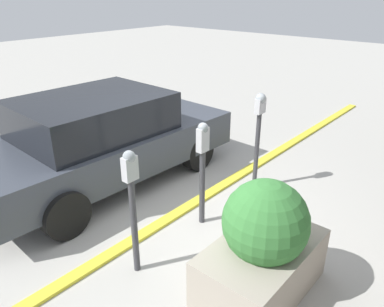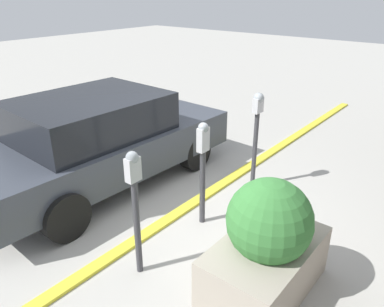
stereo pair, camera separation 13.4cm
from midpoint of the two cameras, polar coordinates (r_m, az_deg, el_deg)
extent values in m
plane|color=#ADAAA3|center=(5.33, -0.07, -9.08)|extent=(40.00, 40.00, 0.00)
cube|color=gold|center=(5.36, -0.72, -8.60)|extent=(13.50, 0.16, 0.04)
cylinder|color=#38383D|center=(4.10, -7.85, -11.04)|extent=(0.07, 0.07, 1.14)
cube|color=#B7B7BC|center=(3.75, -8.45, -2.28)|extent=(0.15, 0.09, 0.26)
sphere|color=gray|center=(3.69, -8.57, -0.50)|extent=(0.13, 0.13, 0.13)
cylinder|color=#38383D|center=(4.89, 2.34, -5.25)|extent=(0.08, 0.08, 1.04)
cube|color=#B7B7BC|center=(4.60, 2.48, 2.11)|extent=(0.16, 0.09, 0.31)
sphere|color=gray|center=(4.54, 2.52, 3.92)|extent=(0.13, 0.13, 0.13)
cylinder|color=#38383D|center=(5.79, 10.47, 0.27)|extent=(0.07, 0.07, 1.23)
cube|color=#B7B7BC|center=(5.55, 11.03, 7.13)|extent=(0.18, 0.09, 0.22)
sphere|color=gray|center=(5.52, 11.12, 8.23)|extent=(0.16, 0.16, 0.16)
cube|color=#A39989|center=(4.06, 11.44, -16.78)|extent=(1.38, 0.81, 0.57)
sphere|color=#387A38|center=(3.72, 12.15, -10.19)|extent=(0.85, 0.85, 0.85)
cube|color=#383D47|center=(6.08, -12.51, 1.10)|extent=(4.19, 1.97, 0.56)
cube|color=black|center=(5.80, -14.30, 5.74)|extent=(2.20, 1.69, 0.56)
cylinder|color=black|center=(6.43, 1.43, 0.26)|extent=(0.64, 0.22, 0.64)
cylinder|color=black|center=(7.54, -8.55, 3.65)|extent=(0.64, 0.22, 0.64)
cylinder|color=black|center=(4.96, -18.01, -8.82)|extent=(0.64, 0.22, 0.64)
cylinder|color=black|center=(6.33, -26.22, -2.80)|extent=(0.64, 0.22, 0.64)
camera|label=1|loc=(0.07, 90.79, -0.35)|focal=35.00mm
camera|label=2|loc=(0.07, -89.21, 0.35)|focal=35.00mm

